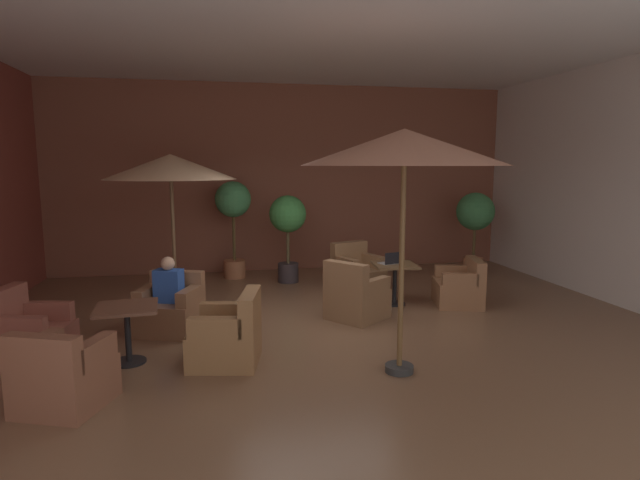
{
  "coord_description": "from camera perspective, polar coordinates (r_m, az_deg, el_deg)",
  "views": [
    {
      "loc": [
        -1.48,
        -6.99,
        2.31
      ],
      "look_at": [
        0.0,
        0.44,
        1.2
      ],
      "focal_mm": 29.14,
      "sensor_mm": 36.0,
      "label": 1
    }
  ],
  "objects": [
    {
      "name": "potted_tree_left_corner",
      "position": [
        11.34,
        16.66,
        2.37
      ],
      "size": [
        0.79,
        0.79,
        1.73
      ],
      "color": "#A96A4A",
      "rests_on": "ground_plane"
    },
    {
      "name": "patron_blue_shirt",
      "position": [
        7.43,
        -16.29,
        -4.49
      ],
      "size": [
        0.42,
        0.33,
        0.63
      ],
      "color": "#294FA7",
      "rests_on": "ground_plane"
    },
    {
      "name": "open_laptop",
      "position": [
        8.63,
        7.76,
        -2.28
      ],
      "size": [
        0.36,
        0.31,
        0.2
      ],
      "color": "#9EA0A5",
      "rests_on": "cafe_table_front_left"
    },
    {
      "name": "potted_tree_mid_left",
      "position": [
        10.14,
        -3.56,
        1.94
      ],
      "size": [
        0.72,
        0.72,
        1.72
      ],
      "color": "#352C2F",
      "rests_on": "ground_plane"
    },
    {
      "name": "armchair_front_right_east",
      "position": [
        7.06,
        -29.44,
        -9.16
      ],
      "size": [
        0.91,
        0.89,
        0.89
      ],
      "color": "#924D3E",
      "rests_on": "ground_plane"
    },
    {
      "name": "cafe_table_front_right",
      "position": [
        6.5,
        -20.42,
        -8.24
      ],
      "size": [
        0.75,
        0.75,
        0.68
      ],
      "color": "black",
      "rests_on": "ground_plane"
    },
    {
      "name": "ground_plane",
      "position": [
        7.52,
        0.66,
        -9.67
      ],
      "size": [
        10.05,
        8.72,
        0.02
      ],
      "primitive_type": "cube",
      "color": "brown"
    },
    {
      "name": "armchair_front_left_south",
      "position": [
        9.57,
        4.07,
        -3.69
      ],
      "size": [
        0.95,
        0.99,
        0.88
      ],
      "color": "#8A603E",
      "rests_on": "ground_plane"
    },
    {
      "name": "armchair_front_right_south",
      "position": [
        5.65,
        -26.41,
        -13.3
      ],
      "size": [
        0.94,
        0.95,
        0.8
      ],
      "color": "brown",
      "rests_on": "ground_plane"
    },
    {
      "name": "armchair_front_right_north",
      "position": [
        7.56,
        -16.05,
        -7.37
      ],
      "size": [
        0.97,
        0.95,
        0.81
      ],
      "color": "#8C5D3F",
      "rests_on": "ground_plane"
    },
    {
      "name": "cafe_table_front_left",
      "position": [
        8.68,
        8.22,
        -3.65
      ],
      "size": [
        0.75,
        0.75,
        0.68
      ],
      "color": "black",
      "rests_on": "ground_plane"
    },
    {
      "name": "armchair_front_left_east",
      "position": [
        8.91,
        15.11,
        -5.1
      ],
      "size": [
        0.89,
        0.93,
        0.77
      ],
      "color": "brown",
      "rests_on": "ground_plane"
    },
    {
      "name": "iced_drink_cup",
      "position": [
        8.63,
        7.99,
        -2.27
      ],
      "size": [
        0.08,
        0.08,
        0.11
      ],
      "primitive_type": "cylinder",
      "color": "white",
      "rests_on": "cafe_table_front_left"
    },
    {
      "name": "wall_back_brick",
      "position": [
        11.41,
        -3.83,
        6.75
      ],
      "size": [
        10.05,
        0.08,
        4.01
      ],
      "primitive_type": "cube",
      "color": "brown",
      "rests_on": "ground_plane"
    },
    {
      "name": "potted_tree_mid_right",
      "position": [
        10.66,
        -9.5,
        3.23
      ],
      "size": [
        0.73,
        0.73,
        1.97
      ],
      "color": "#AA6743",
      "rests_on": "ground_plane"
    },
    {
      "name": "patio_umbrella_center_beige",
      "position": [
        8.98,
        -16.09,
        7.66
      ],
      "size": [
        2.16,
        2.16,
        2.48
      ],
      "color": "#2D2D2D",
      "rests_on": "ground_plane"
    },
    {
      "name": "armchair_front_right_west",
      "position": [
        6.25,
        -10.01,
        -10.43
      ],
      "size": [
        0.91,
        0.9,
        0.85
      ],
      "color": "brown",
      "rests_on": "ground_plane"
    },
    {
      "name": "patio_umbrella_tall_red",
      "position": [
        5.63,
        9.24,
        9.86
      ],
      "size": [
        2.2,
        2.2,
        2.68
      ],
      "color": "#2D2D2D",
      "rests_on": "ground_plane"
    },
    {
      "name": "armchair_front_left_north",
      "position": [
        7.85,
        3.94,
        -6.33
      ],
      "size": [
        1.05,
        1.05,
        0.9
      ],
      "color": "#875F40",
      "rests_on": "ground_plane"
    },
    {
      "name": "ceiling_slab",
      "position": [
        7.35,
        0.71,
        21.87
      ],
      "size": [
        10.05,
        8.72,
        0.06
      ],
      "primitive_type": "cube",
      "color": "silver",
      "rests_on": "wall_back_brick"
    },
    {
      "name": "wall_right_plain",
      "position": [
        9.53,
        31.61,
        5.23
      ],
      "size": [
        0.08,
        8.72,
        4.01
      ],
      "primitive_type": "cube",
      "color": "silver",
      "rests_on": "ground_plane"
    }
  ]
}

